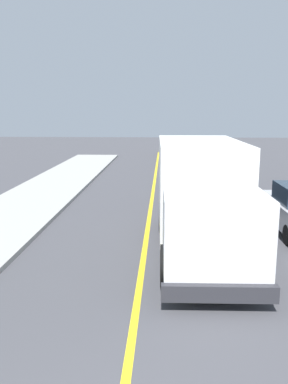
{
  "coord_description": "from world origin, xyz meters",
  "views": [
    {
      "loc": [
        0.56,
        -2.14,
        4.11
      ],
      "look_at": [
        -0.11,
        11.25,
        1.4
      ],
      "focal_mm": 38.16,
      "sensor_mm": 36.0,
      "label": 1
    }
  ],
  "objects_px": {
    "parked_car_furthest": "(184,147)",
    "box_truck": "(201,192)",
    "parked_car_far": "(186,155)",
    "parked_car_near": "(209,185)",
    "parked_car_mid": "(195,166)"
  },
  "relations": [
    {
      "from": "parked_car_mid",
      "to": "parked_car_far",
      "type": "relative_size",
      "value": 1.0
    },
    {
      "from": "parked_car_furthest",
      "to": "box_truck",
      "type": "bearing_deg",
      "value": -91.65
    },
    {
      "from": "parked_car_near",
      "to": "parked_car_furthest",
      "type": "height_order",
      "value": "same"
    },
    {
      "from": "box_truck",
      "to": "parked_car_near",
      "type": "relative_size",
      "value": 1.62
    },
    {
      "from": "box_truck",
      "to": "parked_car_far",
      "type": "xyz_separation_m",
      "value": [
        0.57,
        18.68,
        -0.97
      ]
    },
    {
      "from": "parked_car_near",
      "to": "parked_car_mid",
      "type": "bearing_deg",
      "value": 91.48
    },
    {
      "from": "parked_car_far",
      "to": "parked_car_furthest",
      "type": "distance_m",
      "value": 7.24
    },
    {
      "from": "box_truck",
      "to": "parked_car_furthest",
      "type": "height_order",
      "value": "box_truck"
    },
    {
      "from": "box_truck",
      "to": "parked_car_far",
      "type": "distance_m",
      "value": 18.71
    },
    {
      "from": "parked_car_far",
      "to": "parked_car_furthest",
      "type": "height_order",
      "value": "same"
    },
    {
      "from": "parked_car_far",
      "to": "parked_car_furthest",
      "type": "relative_size",
      "value": 1.01
    },
    {
      "from": "parked_car_near",
      "to": "parked_car_far",
      "type": "height_order",
      "value": "same"
    },
    {
      "from": "box_truck",
      "to": "parked_car_furthest",
      "type": "bearing_deg",
      "value": 88.35
    },
    {
      "from": "parked_car_mid",
      "to": "parked_car_far",
      "type": "distance_m",
      "value": 5.93
    },
    {
      "from": "parked_car_far",
      "to": "parked_car_mid",
      "type": "bearing_deg",
      "value": -88.1
    }
  ]
}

